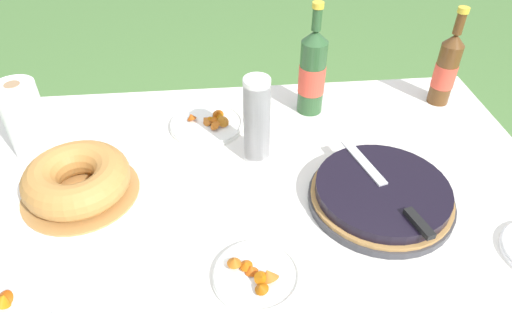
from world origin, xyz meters
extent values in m
cube|color=#A87A47|center=(0.00, 0.00, 0.72)|extent=(1.57, 1.14, 0.03)
cylinder|color=#A87A47|center=(-0.72, 0.51, 0.35)|extent=(0.06, 0.06, 0.70)
cylinder|color=#A87A47|center=(0.72, 0.51, 0.35)|extent=(0.06, 0.06, 0.70)
cube|color=white|center=(0.00, 0.00, 0.74)|extent=(1.58, 1.15, 0.00)
cube|color=white|center=(0.00, 0.57, 0.68)|extent=(1.58, 0.00, 0.10)
cylinder|color=#38383D|center=(0.31, -0.03, 0.75)|extent=(0.36, 0.36, 0.02)
cylinder|color=#B78447|center=(0.31, -0.03, 0.76)|extent=(0.35, 0.35, 0.01)
cylinder|color=black|center=(0.31, -0.03, 0.78)|extent=(0.33, 0.33, 0.03)
cube|color=silver|center=(0.28, 0.06, 0.80)|extent=(0.08, 0.19, 0.00)
cube|color=black|center=(0.35, -0.16, 0.80)|extent=(0.04, 0.09, 0.01)
cylinder|color=#B78447|center=(-0.45, 0.08, 0.74)|extent=(0.30, 0.30, 0.01)
torus|color=#BC7F3D|center=(-0.45, 0.08, 0.79)|extent=(0.27, 0.27, 0.09)
cylinder|color=white|center=(0.02, 0.18, 0.79)|extent=(0.07, 0.07, 0.09)
cylinder|color=white|center=(0.02, 0.18, 0.80)|extent=(0.07, 0.07, 0.09)
cylinder|color=white|center=(0.02, 0.18, 0.81)|extent=(0.07, 0.07, 0.09)
cylinder|color=white|center=(0.02, 0.18, 0.83)|extent=(0.07, 0.07, 0.09)
cylinder|color=white|center=(0.02, 0.18, 0.84)|extent=(0.07, 0.07, 0.09)
cylinder|color=white|center=(0.02, 0.18, 0.85)|extent=(0.07, 0.07, 0.09)
cylinder|color=white|center=(0.02, 0.18, 0.87)|extent=(0.07, 0.07, 0.09)
cylinder|color=white|center=(0.02, 0.18, 0.88)|extent=(0.07, 0.07, 0.09)
cylinder|color=white|center=(0.02, 0.18, 0.89)|extent=(0.07, 0.07, 0.09)
cylinder|color=white|center=(0.02, 0.18, 0.90)|extent=(0.07, 0.07, 0.09)
cylinder|color=white|center=(0.02, 0.18, 0.92)|extent=(0.07, 0.07, 0.09)
cylinder|color=white|center=(0.02, 0.18, 0.93)|extent=(0.07, 0.07, 0.09)
cylinder|color=white|center=(0.02, 0.18, 0.94)|extent=(0.07, 0.07, 0.09)
torus|color=white|center=(0.02, 0.18, 0.99)|extent=(0.07, 0.07, 0.01)
cylinder|color=#2D562D|center=(0.21, 0.41, 0.86)|extent=(0.08, 0.08, 0.24)
cylinder|color=#E54C38|center=(0.21, 0.41, 0.85)|extent=(0.08, 0.08, 0.09)
cone|color=#2D562D|center=(0.21, 0.41, 0.99)|extent=(0.08, 0.08, 0.04)
cylinder|color=#2D562D|center=(0.21, 0.41, 1.04)|extent=(0.03, 0.03, 0.06)
cylinder|color=gold|center=(0.21, 0.41, 1.08)|extent=(0.03, 0.03, 0.02)
cylinder|color=brown|center=(0.65, 0.42, 0.84)|extent=(0.07, 0.07, 0.20)
cylinder|color=#E54C38|center=(0.65, 0.42, 0.84)|extent=(0.07, 0.07, 0.08)
cone|color=brown|center=(0.65, 0.42, 0.96)|extent=(0.07, 0.07, 0.04)
cylinder|color=brown|center=(0.65, 0.42, 1.01)|extent=(0.03, 0.03, 0.06)
cylinder|color=gold|center=(0.65, 0.42, 1.05)|extent=(0.03, 0.03, 0.02)
cylinder|color=white|center=(-0.02, -0.23, 0.74)|extent=(0.19, 0.19, 0.01)
torus|color=white|center=(-0.02, -0.23, 0.75)|extent=(0.19, 0.19, 0.01)
cone|color=#C7590C|center=(-0.05, -0.21, 0.77)|extent=(0.03, 0.04, 0.02)
cone|color=#AB540A|center=(-0.02, -0.27, 0.77)|extent=(0.04, 0.04, 0.03)
cone|color=#BE4C10|center=(-0.03, -0.22, 0.76)|extent=(0.04, 0.04, 0.02)
cone|color=#C1660C|center=(-0.02, -0.25, 0.77)|extent=(0.04, 0.05, 0.03)
cone|color=#BD6118|center=(-0.07, -0.20, 0.77)|extent=(0.04, 0.04, 0.02)
cone|color=#CA6E24|center=(0.00, -0.24, 0.77)|extent=(0.05, 0.05, 0.05)
cylinder|color=white|center=(-0.54, -0.25, 0.74)|extent=(0.24, 0.24, 0.01)
torus|color=white|center=(-0.54, -0.25, 0.75)|extent=(0.23, 0.23, 0.01)
cone|color=#C06D0A|center=(-0.53, -0.25, 0.78)|extent=(0.06, 0.06, 0.04)
cone|color=#C5490A|center=(-0.54, -0.25, 0.77)|extent=(0.05, 0.05, 0.04)
cylinder|color=white|center=(-0.12, 0.35, 0.74)|extent=(0.23, 0.23, 0.01)
torus|color=white|center=(-0.12, 0.35, 0.75)|extent=(0.22, 0.22, 0.01)
cone|color=#AA4B09|center=(-0.09, 0.37, 0.77)|extent=(0.05, 0.05, 0.04)
cone|color=#B44F0E|center=(-0.10, 0.34, 0.77)|extent=(0.04, 0.04, 0.03)
cone|color=#AF4810|center=(-0.17, 0.37, 0.77)|extent=(0.04, 0.04, 0.03)
cone|color=#B15E0B|center=(-0.11, 0.35, 0.77)|extent=(0.05, 0.05, 0.03)
cone|color=#B5611F|center=(-0.12, 0.35, 0.76)|extent=(0.06, 0.06, 0.05)
cone|color=#C07316|center=(-0.08, 0.36, 0.76)|extent=(0.04, 0.04, 0.02)
cone|color=#BA5C19|center=(-0.10, 0.31, 0.77)|extent=(0.05, 0.05, 0.03)
cone|color=#B06518|center=(-0.07, 0.33, 0.77)|extent=(0.05, 0.04, 0.05)
cone|color=#B26C0F|center=(-0.09, 0.39, 0.76)|extent=(0.04, 0.04, 0.03)
cone|color=#B0630A|center=(-0.08, 0.37, 0.77)|extent=(0.04, 0.04, 0.03)
cylinder|color=white|center=(-0.61, 0.27, 0.85)|extent=(0.11, 0.11, 0.22)
cylinder|color=#9E7A56|center=(-0.61, 0.27, 0.96)|extent=(0.04, 0.04, 0.00)
camera|label=1|loc=(-0.08, -0.82, 1.56)|focal=32.00mm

